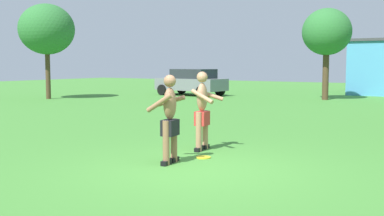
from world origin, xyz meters
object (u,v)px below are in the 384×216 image
at_px(player_in_red, 202,109).
at_px(tree_left_field, 47,30).
at_px(player_near, 170,117).
at_px(frisbee, 203,157).
at_px(tree_right_field, 327,33).
at_px(car_gray_mid_lot, 192,82).

height_order(player_in_red, tree_left_field, tree_left_field).
xyz_separation_m(player_near, tree_left_field, (-15.10, 9.95, 2.82)).
height_order(player_near, frisbee, player_near).
bearing_deg(frisbee, player_in_red, 122.95).
xyz_separation_m(tree_left_field, tree_right_field, (12.80, 7.45, -0.20)).
height_order(frisbee, tree_right_field, tree_right_field).
distance_m(player_in_red, frisbee, 1.26).
bearing_deg(tree_right_field, frisbee, -81.20).
relative_size(player_in_red, frisbee, 5.82).
bearing_deg(player_near, car_gray_mid_lot, 121.47).
xyz_separation_m(player_near, player_in_red, (-0.20, 1.53, 0.02)).
height_order(car_gray_mid_lot, tree_left_field, tree_left_field).
bearing_deg(frisbee, tree_left_field, 149.22).
relative_size(player_near, frisbee, 5.70).
xyz_separation_m(frisbee, tree_left_field, (-15.37, 9.15, 3.70)).
height_order(player_near, car_gray_mid_lot, player_near).
bearing_deg(tree_left_field, player_near, -33.40).
bearing_deg(tree_left_field, car_gray_mid_lot, 52.30).
bearing_deg(tree_right_field, tree_left_field, -149.80).
height_order(player_near, tree_left_field, tree_left_field).
distance_m(player_in_red, car_gray_mid_lot, 17.89).
relative_size(player_in_red, tree_left_field, 0.34).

